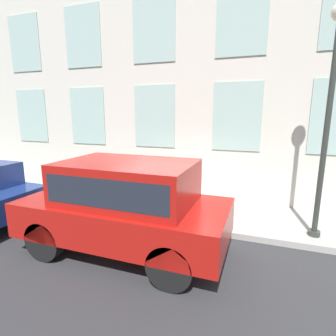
% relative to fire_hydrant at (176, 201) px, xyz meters
% --- Properties ---
extents(ground_plane, '(80.00, 80.00, 0.00)m').
position_rel_fire_hydrant_xyz_m(ground_plane, '(-0.62, 0.00, -0.58)').
color(ground_plane, '#2D2D30').
extents(sidewalk, '(2.38, 60.00, 0.15)m').
position_rel_fire_hydrant_xyz_m(sidewalk, '(0.57, 0.00, -0.50)').
color(sidewalk, '#9E9B93').
rests_on(sidewalk, ground_plane).
extents(building_facade, '(0.33, 40.00, 9.76)m').
position_rel_fire_hydrant_xyz_m(building_facade, '(1.91, 0.00, 4.30)').
color(building_facade, beige).
rests_on(building_facade, ground_plane).
extents(fire_hydrant, '(0.36, 0.47, 0.83)m').
position_rel_fire_hydrant_xyz_m(fire_hydrant, '(0.00, 0.00, 0.00)').
color(fire_hydrant, gold).
rests_on(fire_hydrant, sidewalk).
extents(person, '(0.34, 0.22, 1.39)m').
position_rel_fire_hydrant_xyz_m(person, '(0.16, 0.54, 0.41)').
color(person, '#726651').
rests_on(person, sidewalk).
extents(parked_truck_red_near, '(2.02, 4.39, 2.00)m').
position_rel_fire_hydrant_xyz_m(parked_truck_red_near, '(-1.97, 0.47, 0.56)').
color(parked_truck_red_near, black).
rests_on(parked_truck_red_near, ground_plane).
extents(street_lamp, '(0.36, 0.36, 4.96)m').
position_rel_fire_hydrant_xyz_m(street_lamp, '(-0.09, -3.44, 2.69)').
color(street_lamp, '#2D332D').
rests_on(street_lamp, sidewalk).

